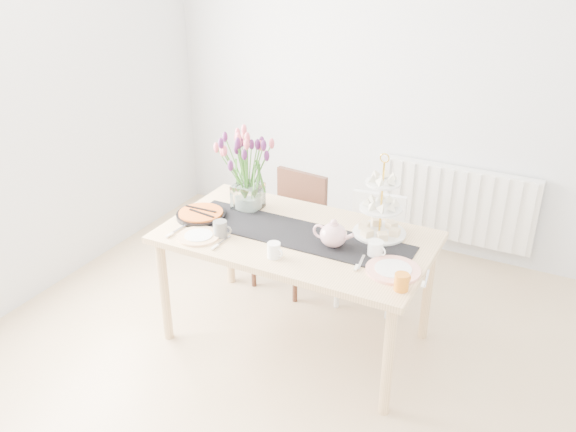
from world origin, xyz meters
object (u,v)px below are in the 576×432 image
at_px(plate_left, 199,236).
at_px(radiator, 456,204).
at_px(tulip_vase, 247,159).
at_px(mug_white, 274,250).
at_px(chair_white, 374,241).
at_px(tart_tin, 201,215).
at_px(plate_right, 393,270).
at_px(cream_jug, 375,249).
at_px(teapot, 333,235).
at_px(cake_stand, 380,215).
at_px(chair_brown, 294,221).
at_px(mug_orange, 402,282).
at_px(dining_table, 296,246).
at_px(mug_grey, 220,229).

bearing_deg(plate_left, radiator, 58.36).
bearing_deg(radiator, plate_left, -121.64).
height_order(tulip_vase, mug_white, tulip_vase).
distance_m(chair_white, tart_tin, 1.22).
xyz_separation_m(mug_white, plate_right, (0.64, 0.16, -0.04)).
bearing_deg(plate_right, mug_white, -165.87).
distance_m(cream_jug, plate_right, 0.19).
height_order(teapot, plate_right, teapot).
bearing_deg(plate_left, cream_jug, 15.32).
xyz_separation_m(cake_stand, plate_right, (0.21, -0.36, -0.13)).
relative_size(chair_brown, cream_jug, 9.38).
bearing_deg(mug_orange, plate_right, 55.17).
bearing_deg(plate_left, chair_brown, 80.31).
height_order(tulip_vase, tart_tin, tulip_vase).
height_order(tulip_vase, plate_right, tulip_vase).
distance_m(radiator, tulip_vase, 1.83).
xyz_separation_m(radiator, dining_table, (-0.62, -1.53, 0.22)).
xyz_separation_m(radiator, cake_stand, (-0.18, -1.31, 0.43)).
bearing_deg(chair_white, chair_brown, 179.51).
bearing_deg(plate_left, mug_grey, 34.02).
bearing_deg(mug_orange, tart_tin, 104.83).
bearing_deg(plate_left, tart_tin, 121.47).
bearing_deg(tart_tin, tulip_vase, 51.22).
bearing_deg(cake_stand, chair_brown, 151.76).
bearing_deg(mug_orange, dining_table, 92.60).
bearing_deg(chair_brown, tart_tin, -106.72).
distance_m(radiator, mug_orange, 1.85).
xyz_separation_m(dining_table, plate_left, (-0.50, -0.29, 0.08)).
bearing_deg(mug_white, mug_grey, -174.41).
xyz_separation_m(radiator, chair_white, (-0.37, -0.83, -0.02)).
xyz_separation_m(cake_stand, mug_white, (-0.43, -0.52, -0.09)).
bearing_deg(plate_right, chair_white, 115.17).
distance_m(radiator, mug_grey, 2.05).
bearing_deg(chair_white, cake_stand, -74.85).
distance_m(teapot, plate_left, 0.80).
xyz_separation_m(tart_tin, plate_left, (0.14, -0.23, -0.01)).
bearing_deg(mug_orange, teapot, 86.73).
bearing_deg(mug_white, mug_orange, 16.57).
height_order(tulip_vase, cake_stand, tulip_vase).
distance_m(tart_tin, mug_white, 0.69).
height_order(chair_white, teapot, teapot).
xyz_separation_m(tulip_vase, mug_orange, (1.18, -0.47, -0.29)).
bearing_deg(cream_jug, tart_tin, -154.17).
bearing_deg(radiator, cream_jug, -94.51).
distance_m(dining_table, tulip_vase, 0.63).
relative_size(cake_stand, tart_tin, 1.49).
height_order(chair_white, cream_jug, cream_jug).
relative_size(tulip_vase, teapot, 2.48).
xyz_separation_m(radiator, tulip_vase, (-1.06, -1.34, 0.64)).
distance_m(radiator, cake_stand, 1.39).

